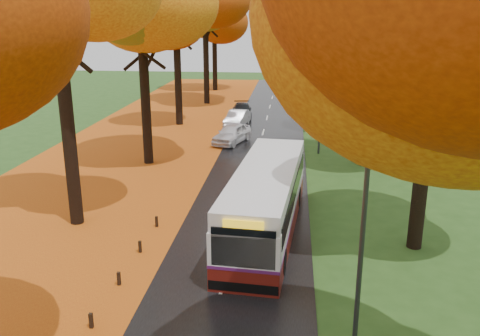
% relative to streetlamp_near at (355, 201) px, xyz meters
% --- Properties ---
extents(road, '(6.50, 90.00, 0.04)m').
position_rel_streetlamp_near_xyz_m(road, '(-3.95, 17.00, -4.69)').
color(road, black).
rests_on(road, ground).
extents(centre_line, '(0.12, 90.00, 0.01)m').
position_rel_streetlamp_near_xyz_m(centre_line, '(-3.95, 17.00, -4.67)').
color(centre_line, silver).
rests_on(centre_line, road).
extents(leaf_verge, '(12.00, 90.00, 0.02)m').
position_rel_streetlamp_near_xyz_m(leaf_verge, '(-12.95, 17.00, -4.70)').
color(leaf_verge, '#9C340E').
rests_on(leaf_verge, ground).
extents(leaf_drift, '(0.90, 90.00, 0.01)m').
position_rel_streetlamp_near_xyz_m(leaf_drift, '(-7.00, 17.00, -4.67)').
color(leaf_drift, '#CB6A14').
rests_on(leaf_drift, road).
extents(trees_left, '(9.20, 74.00, 13.88)m').
position_rel_streetlamp_near_xyz_m(trees_left, '(-11.13, 19.06, 4.82)').
color(trees_left, black).
rests_on(trees_left, ground).
extents(trees_right, '(9.30, 74.20, 13.96)m').
position_rel_streetlamp_near_xyz_m(trees_right, '(3.24, 18.91, 4.98)').
color(trees_right, black).
rests_on(trees_right, ground).
extents(streetlamp_near, '(2.45, 0.18, 8.00)m').
position_rel_streetlamp_near_xyz_m(streetlamp_near, '(0.00, 0.00, 0.00)').
color(streetlamp_near, '#333538').
rests_on(streetlamp_near, ground).
extents(streetlamp_mid, '(2.45, 0.18, 8.00)m').
position_rel_streetlamp_near_xyz_m(streetlamp_mid, '(0.00, 22.00, 0.00)').
color(streetlamp_mid, '#333538').
rests_on(streetlamp_mid, ground).
extents(streetlamp_far, '(2.45, 0.18, 8.00)m').
position_rel_streetlamp_near_xyz_m(streetlamp_far, '(0.00, 44.00, 0.00)').
color(streetlamp_far, '#333538').
rests_on(streetlamp_far, ground).
extents(bus, '(3.47, 11.22, 2.91)m').
position_rel_streetlamp_near_xyz_m(bus, '(-2.69, 8.39, -3.15)').
color(bus, '#5C140E').
rests_on(bus, road).
extents(car_white, '(2.92, 4.55, 1.44)m').
position_rel_streetlamp_near_xyz_m(car_white, '(-6.07, 24.20, -3.95)').
color(car_white, white).
rests_on(car_white, road).
extents(car_silver, '(2.05, 4.33, 1.37)m').
position_rel_streetlamp_near_xyz_m(car_silver, '(-6.30, 30.01, -3.99)').
color(car_silver, '#999BA0').
rests_on(car_silver, road).
extents(car_dark, '(2.20, 4.46, 1.25)m').
position_rel_streetlamp_near_xyz_m(car_dark, '(-6.30, 34.15, -4.05)').
color(car_dark, black).
rests_on(car_dark, road).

